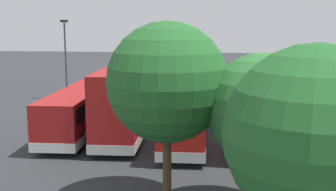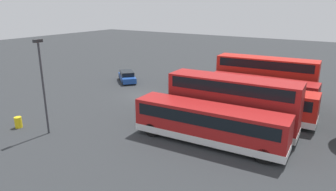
{
  "view_description": "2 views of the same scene",
  "coord_description": "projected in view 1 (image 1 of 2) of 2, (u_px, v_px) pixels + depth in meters",
  "views": [
    {
      "loc": [
        -2.17,
        38.17,
        7.24
      ],
      "look_at": [
        2.16,
        3.65,
        1.25
      ],
      "focal_mm": 44.16,
      "sensor_mm": 36.0,
      "label": 1
    },
    {
      "loc": [
        26.8,
        20.86,
        10.25
      ],
      "look_at": [
        2.63,
        5.21,
        1.6
      ],
      "focal_mm": 32.75,
      "sensor_mm": 36.0,
      "label": 2
    }
  ],
  "objects": [
    {
      "name": "tree_midright",
      "position": [
        262.0,
        109.0,
        15.73
      ],
      "size": [
        4.29,
        4.29,
        6.21
      ],
      "color": "#4C3823",
      "rests_on": "ground"
    },
    {
      "name": "car_hatchback_silver",
      "position": [
        240.0,
        87.0,
        44.05
      ],
      "size": [
        4.38,
        4.63,
        1.43
      ],
      "color": "#1E479E",
      "rests_on": "ground"
    },
    {
      "name": "tree_leftmost",
      "position": [
        167.0,
        83.0,
        16.35
      ],
      "size": [
        4.84,
        4.84,
        7.4
      ],
      "color": "#4C3823",
      "rests_on": "ground"
    },
    {
      "name": "tree_midleft",
      "position": [
        315.0,
        136.0,
        11.38
      ],
      "size": [
        5.13,
        5.13,
        6.78
      ],
      "color": "#4C3823",
      "rests_on": "ground"
    },
    {
      "name": "bus_single_deck_second",
      "position": [
        245.0,
        115.0,
        25.97
      ],
      "size": [
        2.8,
        10.99,
        2.95
      ],
      "color": "#A51919",
      "rests_on": "ground"
    },
    {
      "name": "ground_plane",
      "position": [
        196.0,
        103.0,
        38.82
      ],
      "size": [
        140.0,
        140.0,
        0.0
      ],
      "primitive_type": "plane",
      "color": "#2D3033"
    },
    {
      "name": "lamp_post_tall",
      "position": [
        65.0,
        53.0,
        39.68
      ],
      "size": [
        0.7,
        0.3,
        7.68
      ],
      "color": "#38383D",
      "rests_on": "ground"
    },
    {
      "name": "bus_double_decker_fourth",
      "position": [
        127.0,
        99.0,
        26.89
      ],
      "size": [
        3.17,
        10.81,
        4.55
      ],
      "color": "#A51919",
      "rests_on": "ground"
    },
    {
      "name": "car_small_green",
      "position": [
        278.0,
        100.0,
        36.2
      ],
      "size": [
        2.73,
        4.29,
        1.43
      ],
      "color": "black",
      "rests_on": "ground"
    },
    {
      "name": "bus_single_deck_third",
      "position": [
        185.0,
        114.0,
        26.37
      ],
      "size": [
        3.16,
        11.95,
        2.95
      ],
      "color": "red",
      "rests_on": "ground"
    },
    {
      "name": "bus_double_decker_near_end",
      "position": [
        298.0,
        102.0,
        25.92
      ],
      "size": [
        3.27,
        10.93,
        4.55
      ],
      "color": "red",
      "rests_on": "ground"
    },
    {
      "name": "waste_bin_yellow",
      "position": [
        72.0,
        89.0,
        43.58
      ],
      "size": [
        0.6,
        0.6,
        0.95
      ],
      "primitive_type": "cylinder",
      "color": "yellow",
      "rests_on": "ground"
    },
    {
      "name": "bus_single_deck_fifth",
      "position": [
        81.0,
        109.0,
        27.92
      ],
      "size": [
        3.24,
        11.86,
        2.95
      ],
      "color": "#A51919",
      "rests_on": "ground"
    }
  ]
}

